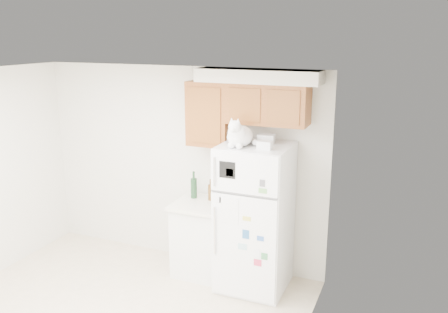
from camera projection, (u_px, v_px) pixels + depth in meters
The scene contains 8 objects.
room_shell at pixel (102, 170), 4.32m from camera, with size 3.84×4.04×2.52m.
refrigerator at pixel (254, 218), 5.37m from camera, with size 0.76×0.78×1.70m.
base_counter at pixel (202, 237), 5.79m from camera, with size 0.64×0.64×0.92m.
cat at pixel (239, 135), 5.05m from camera, with size 0.33×0.48×0.34m.
storage_box_back at pixel (266, 139), 5.22m from camera, with size 0.18×0.13×0.10m, color white.
storage_box_front at pixel (265, 145), 4.96m from camera, with size 0.15×0.11×0.09m, color white.
bottle_green at pixel (194, 185), 5.78m from camera, with size 0.08×0.08×0.33m, color #19381E, non-canonical shape.
bottle_amber at pixel (210, 190), 5.71m from camera, with size 0.06×0.06×0.26m, color #593814, non-canonical shape.
Camera 1 is at (2.74, -3.16, 2.89)m, focal length 38.00 mm.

